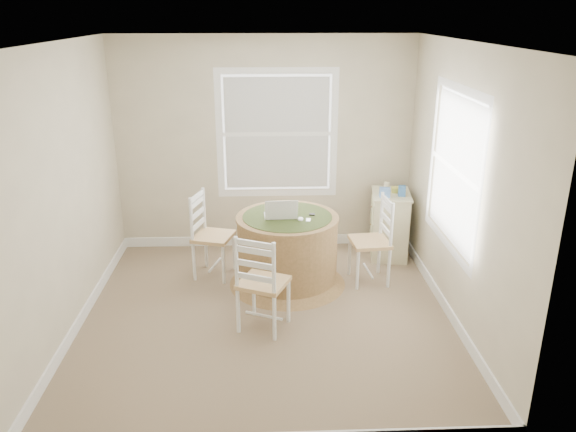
{
  "coord_description": "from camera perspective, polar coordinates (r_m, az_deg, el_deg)",
  "views": [
    {
      "loc": [
        0.0,
        -4.89,
        2.85
      ],
      "look_at": [
        0.23,
        0.45,
        0.88
      ],
      "focal_mm": 35.0,
      "sensor_mm": 36.0,
      "label": 1
    }
  ],
  "objects": [
    {
      "name": "tissue_box",
      "position": [
        6.63,
        9.77,
        2.36
      ],
      "size": [
        0.13,
        0.13,
        0.1
      ],
      "primitive_type": "cube",
      "rotation": [
        0.0,
        0.0,
        -0.13
      ],
      "color": "#5783C8",
      "rests_on": "corner_chest"
    },
    {
      "name": "round_table",
      "position": [
        6.1,
        -0.07,
        -3.19
      ],
      "size": [
        1.28,
        1.28,
        0.79
      ],
      "rotation": [
        0.0,
        0.0,
        -0.15
      ],
      "color": "#9B7245",
      "rests_on": "ground"
    },
    {
      "name": "chair_right",
      "position": [
        6.19,
        8.31,
        -2.57
      ],
      "size": [
        0.44,
        0.46,
        0.95
      ],
      "primitive_type": null,
      "rotation": [
        0.0,
        0.0,
        -1.47
      ],
      "color": "white",
      "rests_on": "ground"
    },
    {
      "name": "chair_left",
      "position": [
        6.32,
        -7.59,
        -2.04
      ],
      "size": [
        0.5,
        0.51,
        0.95
      ],
      "primitive_type": null,
      "rotation": [
        0.0,
        0.0,
        1.3
      ],
      "color": "white",
      "rests_on": "ground"
    },
    {
      "name": "box_blue",
      "position": [
        6.69,
        11.54,
        2.5
      ],
      "size": [
        0.09,
        0.09,
        0.12
      ],
      "primitive_type": "cube",
      "rotation": [
        0.0,
        0.0,
        -0.13
      ],
      "color": "#3769A7",
      "rests_on": "corner_chest"
    },
    {
      "name": "laptop",
      "position": [
        5.93,
        -0.75,
        0.16
      ],
      "size": [
        0.36,
        0.32,
        0.24
      ],
      "rotation": [
        0.0,
        0.0,
        3.19
      ],
      "color": "white",
      "rests_on": "round_table"
    },
    {
      "name": "phone",
      "position": [
        5.86,
        2.08,
        -0.44
      ],
      "size": [
        0.06,
        0.1,
        0.02
      ],
      "primitive_type": "cube",
      "rotation": [
        0.0,
        0.0,
        -0.15
      ],
      "color": "#B7BABF",
      "rests_on": "round_table"
    },
    {
      "name": "chair_near",
      "position": [
        5.25,
        -2.53,
        -6.73
      ],
      "size": [
        0.55,
        0.54,
        0.95
      ],
      "primitive_type": null,
      "rotation": [
        0.0,
        0.0,
        2.72
      ],
      "color": "white",
      "rests_on": "ground"
    },
    {
      "name": "mouse",
      "position": [
        5.86,
        1.29,
        -0.32
      ],
      "size": [
        0.08,
        0.11,
        0.03
      ],
      "primitive_type": "ellipsoid",
      "rotation": [
        0.0,
        0.0,
        -0.15
      ],
      "color": "white",
      "rests_on": "round_table"
    },
    {
      "name": "keys",
      "position": [
        6.0,
        2.46,
        0.11
      ],
      "size": [
        0.07,
        0.06,
        0.02
      ],
      "primitive_type": "cube",
      "rotation": [
        0.0,
        0.0,
        -0.15
      ],
      "color": "black",
      "rests_on": "round_table"
    },
    {
      "name": "box_yellow",
      "position": [
        6.83,
        11.14,
        2.62
      ],
      "size": [
        0.16,
        0.12,
        0.06
      ],
      "primitive_type": "cube",
      "rotation": [
        0.0,
        0.0,
        -0.13
      ],
      "color": "gold",
      "rests_on": "corner_chest"
    },
    {
      "name": "cup_cream",
      "position": [
        6.91,
        9.98,
        3.05
      ],
      "size": [
        0.07,
        0.07,
        0.09
      ],
      "primitive_type": "cylinder",
      "color": "beige",
      "rests_on": "corner_chest"
    },
    {
      "name": "corner_chest",
      "position": [
        6.92,
        10.24,
        -0.85
      ],
      "size": [
        0.52,
        0.66,
        0.8
      ],
      "rotation": [
        0.0,
        0.0,
        -0.13
      ],
      "color": "beige",
      "rests_on": "ground"
    },
    {
      "name": "room",
      "position": [
        5.29,
        -0.52,
        3.15
      ],
      "size": [
        3.64,
        3.64,
        2.64
      ],
      "color": "#8A7157",
      "rests_on": "ground"
    }
  ]
}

